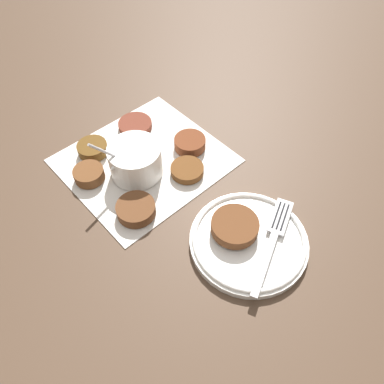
{
  "coord_description": "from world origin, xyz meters",
  "views": [
    {
      "loc": [
        0.31,
        0.43,
        0.55
      ],
      "look_at": [
        -0.0,
        0.16,
        0.02
      ],
      "focal_mm": 35.0,
      "sensor_mm": 36.0,
      "label": 1
    }
  ],
  "objects": [
    {
      "name": "fritter_3",
      "position": [
        0.09,
        -0.02,
        0.01
      ],
      "size": [
        0.06,
        0.06,
        0.02
      ],
      "color": "brown",
      "rests_on": "napkin"
    },
    {
      "name": "fork",
      "position": [
        -0.03,
        0.32,
        0.02
      ],
      "size": [
        0.19,
        0.08,
        0.0
      ],
      "color": "silver",
      "rests_on": "serving_plate"
    },
    {
      "name": "fritter_1",
      "position": [
        -0.04,
        0.11,
        0.01
      ],
      "size": [
        0.06,
        0.06,
        0.01
      ],
      "color": "brown",
      "rests_on": "napkin"
    },
    {
      "name": "ground_plane",
      "position": [
        0.0,
        0.0,
        0.0
      ],
      "size": [
        4.0,
        4.0,
        0.0
      ],
      "primitive_type": "plane",
      "color": "#4C3828"
    },
    {
      "name": "napkin",
      "position": [
        -0.01,
        0.02,
        0.0
      ],
      "size": [
        0.32,
        0.3,
        0.0
      ],
      "color": "silver",
      "rests_on": "ground_plane"
    },
    {
      "name": "sauce_bowl",
      "position": [
        0.02,
        0.03,
        0.03
      ],
      "size": [
        0.12,
        0.1,
        0.11
      ],
      "color": "white",
      "rests_on": "napkin"
    },
    {
      "name": "fritter_0",
      "position": [
        -0.06,
        -0.06,
        0.01
      ],
      "size": [
        0.07,
        0.07,
        0.01
      ],
      "color": "brown",
      "rests_on": "napkin"
    },
    {
      "name": "fritter_4",
      "position": [
        -0.1,
        0.07,
        0.01
      ],
      "size": [
        0.06,
        0.06,
        0.02
      ],
      "color": "brown",
      "rests_on": "napkin"
    },
    {
      "name": "fritter_on_plate",
      "position": [
        0.01,
        0.26,
        0.03
      ],
      "size": [
        0.08,
        0.08,
        0.02
      ],
      "color": "brown",
      "rests_on": "serving_plate"
    },
    {
      "name": "serving_plate",
      "position": [
        0.01,
        0.29,
        0.01
      ],
      "size": [
        0.2,
        0.2,
        0.02
      ],
      "color": "white",
      "rests_on": "ground_plane"
    },
    {
      "name": "fritter_2",
      "position": [
        0.09,
        0.1,
        0.01
      ],
      "size": [
        0.07,
        0.07,
        0.02
      ],
      "color": "brown",
      "rests_on": "napkin"
    },
    {
      "name": "fritter_5",
      "position": [
        0.04,
        -0.07,
        0.01
      ],
      "size": [
        0.06,
        0.06,
        0.02
      ],
      "color": "brown",
      "rests_on": "napkin"
    }
  ]
}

